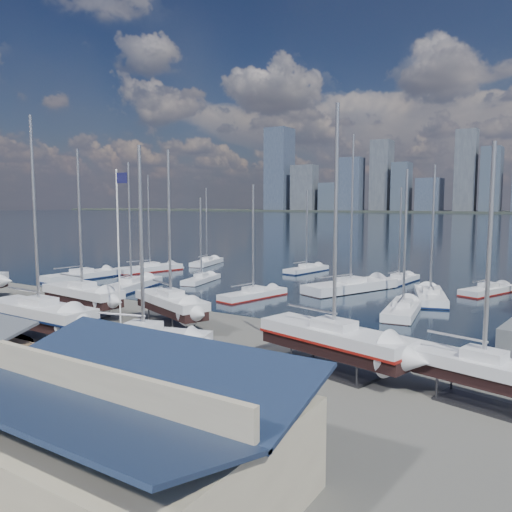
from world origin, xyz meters
The scene contains 24 objects.
ground centered at (0.00, -10.00, 0.00)m, with size 1400.00×1400.00×0.00m, color #605E59.
shed_blue centered at (16.00, -26.00, 2.42)m, with size 13.65×9.45×4.71m.
sailboat_cradle_2 centered at (-8.12, -7.78, 2.03)m, with size 9.45×3.43×15.17m.
sailboat_cradle_3 centered at (-3.75, -15.16, 2.10)m, with size 10.39×3.07×16.66m.
sailboat_cradle_4 centered at (1.46, -6.44, 2.01)m, with size 9.23×5.57×14.68m.
sailboat_cradle_5 centered at (7.60, -15.72, 1.96)m, with size 8.72×4.51×13.76m.
sailboat_cradle_6 centered at (17.69, -9.80, 2.08)m, with size 10.37×5.08×16.13m.
sailboat_cradle_7 centered at (26.20, -10.54, 1.94)m, with size 8.32×4.03×13.31m.
sailboat_moored_0 centered at (-26.55, 6.68, 0.31)m, with size 4.05×11.10×16.24m.
sailboat_moored_1 centered at (-24.16, 17.26, 0.31)m, with size 5.40×10.60×15.27m.
sailboat_moored_2 centered at (-22.10, 28.64, 0.32)m, with size 4.72×9.30×13.52m.
sailboat_moored_3 centered at (-14.77, 4.54, 0.31)m, with size 5.79×11.01×15.85m.
sailboat_moored_4 centered at (-11.14, 13.39, 0.33)m, with size 3.75×7.95×11.58m.
sailboat_moored_5 centered at (-3.83, 29.50, 0.31)m, with size 3.78×8.90×12.89m.
sailboat_moored_6 centered at (0.59, 7.74, 0.31)m, with size 4.20×8.96×12.93m.
sailboat_moored_7 centered at (7.95, 17.51, 0.33)m, with size 8.09×12.99×19.03m.
sailboat_moored_8 centered at (11.01, 26.48, 0.31)m, with size 3.30×8.87×12.95m.
sailboat_moored_9 centered at (16.69, 8.60, 0.32)m, with size 3.87×9.57×14.05m.
sailboat_moored_10 centered at (17.25, 16.74, 0.31)m, with size 5.70×10.40×14.98m.
sailboat_moored_11 centered at (21.91, 24.38, 0.31)m, with size 5.47×9.01×13.04m.
car_b centered at (-3.86, -18.13, 0.81)m, with size 1.71×4.91×1.62m, color gray.
car_c centered at (3.28, -21.82, 0.66)m, with size 2.18×4.74×1.32m, color gray.
car_d centered at (11.50, -18.34, 0.76)m, with size 2.12×5.21×1.51m, color gray.
flagpole centered at (1.76, -12.17, 7.41)m, with size 1.12×0.12×12.77m.
Camera 1 is at (29.58, -37.42, 10.30)m, focal length 35.00 mm.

